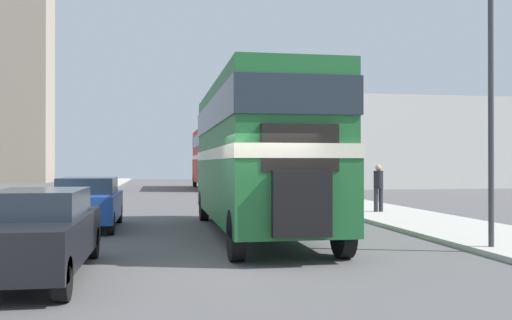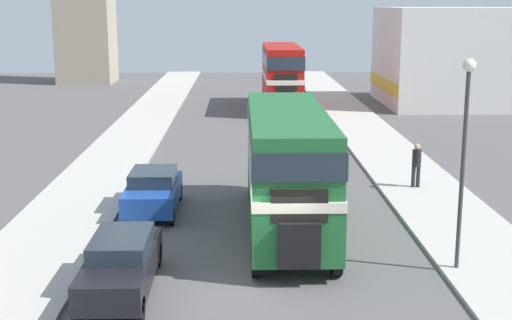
{
  "view_description": "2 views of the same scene",
  "coord_description": "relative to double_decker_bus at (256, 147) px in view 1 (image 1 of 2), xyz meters",
  "views": [
    {
      "loc": [
        -1.7,
        -10.78,
        1.94
      ],
      "look_at": [
        0.92,
        4.53,
        2.03
      ],
      "focal_mm": 40.0,
      "sensor_mm": 36.0,
      "label": 1
    },
    {
      "loc": [
        -0.61,
        -18.22,
        7.4
      ],
      "look_at": [
        0.0,
        9.6,
        1.27
      ],
      "focal_mm": 50.0,
      "sensor_mm": 36.0,
      "label": 2
    }
  ],
  "objects": [
    {
      "name": "bus_distant",
      "position": [
        1.4,
        27.93,
        0.26
      ],
      "size": [
        2.48,
        10.23,
        4.49
      ],
      "color": "#B2140F",
      "rests_on": "ground_plane"
    },
    {
      "name": "street_lamp",
      "position": [
        4.55,
        -3.89,
        1.57
      ],
      "size": [
        0.36,
        0.36,
        5.86
      ],
      "color": "#38383D",
      "rests_on": "sidewalk_right"
    },
    {
      "name": "pedestrian_walking",
      "position": [
        5.56,
        5.1,
        -1.27
      ],
      "size": [
        0.36,
        0.36,
        1.77
      ],
      "color": "#282833",
      "rests_on": "sidewalk_right"
    },
    {
      "name": "shop_building_block",
      "position": [
        18.62,
        30.08,
        1.17
      ],
      "size": [
        19.07,
        10.48,
        7.12
      ],
      "color": "silver",
      "rests_on": "ground_plane"
    },
    {
      "name": "car_parked_mid",
      "position": [
        -4.7,
        2.21,
        -1.61
      ],
      "size": [
        1.8,
        4.08,
        1.51
      ],
      "color": "#1E479E",
      "rests_on": "ground_plane"
    },
    {
      "name": "car_parked_near",
      "position": [
        -4.67,
        -5.07,
        -1.62
      ],
      "size": [
        1.65,
        4.64,
        1.48
      ],
      "color": "black",
      "rests_on": "ground_plane"
    },
    {
      "name": "double_decker_bus",
      "position": [
        0.0,
        0.0,
        0.0
      ],
      "size": [
        2.51,
        10.13,
        4.01
      ],
      "color": "#1E602D",
      "rests_on": "ground_plane"
    },
    {
      "name": "church_tower",
      "position": [
        -16.11,
        45.89,
        15.42
      ],
      "size": [
        5.26,
        5.26,
        34.9
      ],
      "color": "tan",
      "rests_on": "ground_plane"
    },
    {
      "name": "ground_plane",
      "position": [
        -0.92,
        -4.51,
        -2.39
      ],
      "size": [
        120.0,
        120.0,
        0.0
      ],
      "primitive_type": "plane",
      "color": "#565454"
    }
  ]
}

